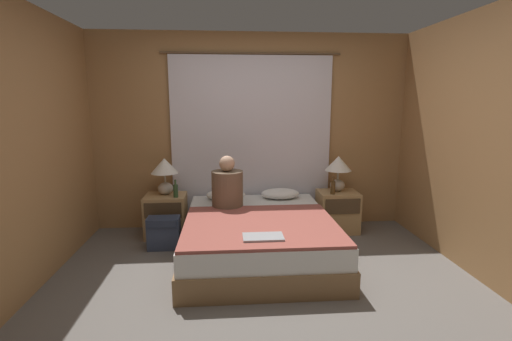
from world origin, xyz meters
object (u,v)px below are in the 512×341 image
at_px(lamp_left, 165,170).
at_px(beer_bottle_on_right_stand, 333,187).
at_px(nightstand_left, 166,215).
at_px(lamp_right, 338,168).
at_px(beer_bottle_on_left_stand, 176,190).
at_px(pillow_right, 280,194).
at_px(laptop_on_bed, 263,237).
at_px(bed, 258,237).
at_px(backpack_on_floor, 164,231).
at_px(pillow_left, 226,195).
at_px(nightstand_right, 337,211).
at_px(person_left_in_bed, 227,187).

height_order(lamp_left, beer_bottle_on_right_stand, lamp_left).
bearing_deg(beer_bottle_on_right_stand, nightstand_left, 177.02).
bearing_deg(lamp_right, beer_bottle_on_right_stand, -123.96).
bearing_deg(beer_bottle_on_left_stand, pillow_right, 6.55).
height_order(beer_bottle_on_left_stand, laptop_on_bed, beer_bottle_on_left_stand).
relative_size(lamp_left, beer_bottle_on_left_stand, 2.10).
height_order(lamp_right, pillow_right, lamp_right).
xyz_separation_m(bed, backpack_on_floor, (-1.05, 0.30, -0.01)).
height_order(nightstand_left, backpack_on_floor, nightstand_left).
bearing_deg(nightstand_left, lamp_left, 90.00).
distance_m(nightstand_left, lamp_right, 2.24).
height_order(pillow_left, backpack_on_floor, pillow_left).
height_order(bed, lamp_right, lamp_right).
xyz_separation_m(lamp_left, lamp_right, (2.17, 0.00, 0.00)).
xyz_separation_m(pillow_left, beer_bottle_on_right_stand, (1.32, -0.15, 0.10)).
bearing_deg(pillow_right, bed, -114.51).
distance_m(beer_bottle_on_left_stand, beer_bottle_on_right_stand, 1.92).
bearing_deg(nightstand_left, laptop_on_bed, -52.55).
bearing_deg(laptop_on_bed, lamp_right, 52.77).
bearing_deg(beer_bottle_on_left_stand, nightstand_right, 3.04).
distance_m(lamp_left, beer_bottle_on_right_stand, 2.08).
distance_m(lamp_left, backpack_on_floor, 0.77).
distance_m(nightstand_right, laptop_on_bed, 1.79).
bearing_deg(laptop_on_bed, bed, 88.82).
relative_size(nightstand_left, person_left_in_bed, 0.85).
distance_m(nightstand_left, pillow_left, 0.78).
bearing_deg(bed, nightstand_right, 33.35).
distance_m(pillow_right, backpack_on_floor, 1.49).
bearing_deg(laptop_on_bed, pillow_right, 76.02).
bearing_deg(nightstand_right, bed, -146.65).
bearing_deg(bed, person_left_in_bed, 130.54).
height_order(lamp_left, pillow_right, lamp_left).
xyz_separation_m(nightstand_right, laptop_on_bed, (-1.10, -1.40, 0.22)).
relative_size(nightstand_right, pillow_right, 1.07).
bearing_deg(lamp_right, pillow_left, -179.65).
relative_size(pillow_left, person_left_in_bed, 0.80).
distance_m(lamp_right, person_left_in_bed, 1.46).
bearing_deg(beer_bottle_on_right_stand, person_left_in_bed, -170.01).
distance_m(person_left_in_bed, backpack_on_floor, 0.87).
xyz_separation_m(pillow_right, laptop_on_bed, (-0.36, -1.43, -0.02)).
relative_size(lamp_left, backpack_on_floor, 1.23).
bearing_deg(bed, beer_bottle_on_right_stand, 31.75).
bearing_deg(person_left_in_bed, beer_bottle_on_left_stand, 159.62).
relative_size(bed, laptop_on_bed, 5.38).
bearing_deg(beer_bottle_on_left_stand, backpack_on_floor, -109.37).
relative_size(bed, nightstand_left, 3.70).
distance_m(nightstand_left, nightstand_right, 2.17).
distance_m(bed, lamp_left, 1.45).
distance_m(bed, beer_bottle_on_left_stand, 1.18).
xyz_separation_m(beer_bottle_on_left_stand, beer_bottle_on_right_stand, (1.92, 0.00, 0.00)).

